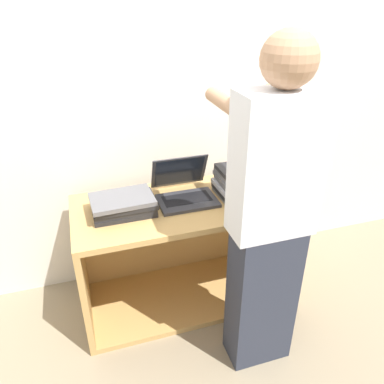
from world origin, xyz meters
TOP-DOWN VIEW (x-y plane):
  - ground_plane at (0.00, 0.00)m, footprint 12.00×12.00m
  - wall_back at (0.00, 0.74)m, footprint 8.00×0.05m
  - cart at (0.00, 0.39)m, footprint 1.39×0.63m
  - laptop_open at (0.00, 0.37)m, footprint 0.35×0.35m
  - laptop_stack_left at (-0.39, 0.32)m, footprint 0.37×0.27m
  - laptop_stack_right at (0.39, 0.32)m, footprint 0.38×0.27m
  - person at (0.25, -0.24)m, footprint 0.40×0.54m
  - inventory_tag at (0.38, 0.25)m, footprint 0.06×0.02m

SIDE VIEW (x-z plane):
  - ground_plane at x=0.00m, z-range 0.00..0.00m
  - cart at x=0.00m, z-range 0.00..0.75m
  - laptop_open at x=0.00m, z-range 0.68..0.93m
  - laptop_stack_left at x=-0.39m, z-range 0.75..0.86m
  - laptop_stack_right at x=0.39m, z-range 0.75..0.94m
  - person at x=0.25m, z-range 0.01..1.79m
  - inventory_tag at x=0.38m, z-range 0.94..0.94m
  - wall_back at x=0.00m, z-range 0.00..2.40m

